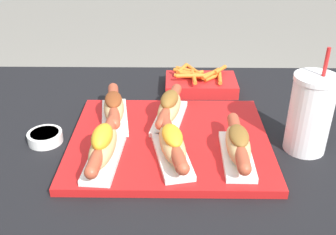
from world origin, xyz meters
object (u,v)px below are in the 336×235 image
at_px(hot_dog_1, 171,144).
at_px(drink_cup, 308,114).
at_px(fries_basket, 199,83).
at_px(hot_dog_4, 168,108).
at_px(hot_dog_2, 236,145).
at_px(hot_dog_3, 112,107).
at_px(serving_tray, 168,141).
at_px(sauce_bowl, 43,137).
at_px(hot_dog_0, 101,146).

xyz_separation_m(hot_dog_1, drink_cup, (0.29, 0.07, 0.04)).
bearing_deg(fries_basket, hot_dog_4, -112.67).
height_order(hot_dog_2, hot_dog_3, same).
height_order(serving_tray, hot_dog_3, hot_dog_3).
height_order(sauce_bowl, fries_basket, fries_basket).
relative_size(sauce_bowl, fries_basket, 0.39).
bearing_deg(sauce_bowl, hot_dog_4, 14.24).
bearing_deg(drink_cup, serving_tray, 177.26).
distance_m(hot_dog_3, drink_cup, 0.44).
bearing_deg(sauce_bowl, hot_dog_3, 26.34).
bearing_deg(drink_cup, hot_dog_2, -158.23).
distance_m(hot_dog_1, drink_cup, 0.30).
distance_m(hot_dog_2, sauce_bowl, 0.43).
bearing_deg(hot_dog_3, drink_cup, -12.31).
relative_size(serving_tray, hot_dog_4, 2.13).
bearing_deg(hot_dog_2, sauce_bowl, 168.80).
height_order(serving_tray, drink_cup, drink_cup).
bearing_deg(hot_dog_0, fries_basket, 59.98).
bearing_deg(hot_dog_2, hot_dog_0, -177.03).
distance_m(hot_dog_0, drink_cup, 0.44).
relative_size(hot_dog_0, hot_dog_2, 1.00).
bearing_deg(hot_dog_1, hot_dog_3, 131.33).
distance_m(hot_dog_2, hot_dog_4, 0.21).
bearing_deg(hot_dog_0, sauce_bowl, 147.04).
xyz_separation_m(sauce_bowl, fries_basket, (0.37, 0.28, 0.01)).
relative_size(hot_dog_1, hot_dog_3, 0.99).
bearing_deg(fries_basket, hot_dog_3, -136.71).
xyz_separation_m(serving_tray, hot_dog_0, (-0.13, -0.09, 0.04)).
height_order(serving_tray, hot_dog_4, hot_dog_4).
bearing_deg(drink_cup, hot_dog_0, -169.79).
bearing_deg(serving_tray, hot_dog_4, 90.82).
xyz_separation_m(serving_tray, sauce_bowl, (-0.28, 0.01, 0.00)).
xyz_separation_m(serving_tray, hot_dog_4, (-0.00, 0.08, 0.04)).
xyz_separation_m(serving_tray, fries_basket, (0.09, 0.29, 0.01)).
bearing_deg(drink_cup, fries_basket, 125.02).
distance_m(hot_dog_3, fries_basket, 0.31).
xyz_separation_m(hot_dog_2, sauce_bowl, (-0.42, 0.08, -0.04)).
distance_m(hot_dog_1, hot_dog_3, 0.21).
relative_size(hot_dog_3, drink_cup, 0.89).
distance_m(serving_tray, hot_dog_0, 0.17).
bearing_deg(serving_tray, hot_dog_0, -145.29).
height_order(hot_dog_0, sauce_bowl, hot_dog_0).
bearing_deg(hot_dog_1, drink_cup, 12.72).
height_order(hot_dog_2, drink_cup, drink_cup).
bearing_deg(fries_basket, hot_dog_1, -102.24).
xyz_separation_m(hot_dog_0, hot_dog_3, (-0.00, 0.17, -0.00)).
bearing_deg(sauce_bowl, hot_dog_1, -16.49).
relative_size(hot_dog_4, fries_basket, 1.03).
bearing_deg(sauce_bowl, serving_tray, -1.20).
distance_m(hot_dog_1, fries_basket, 0.38).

